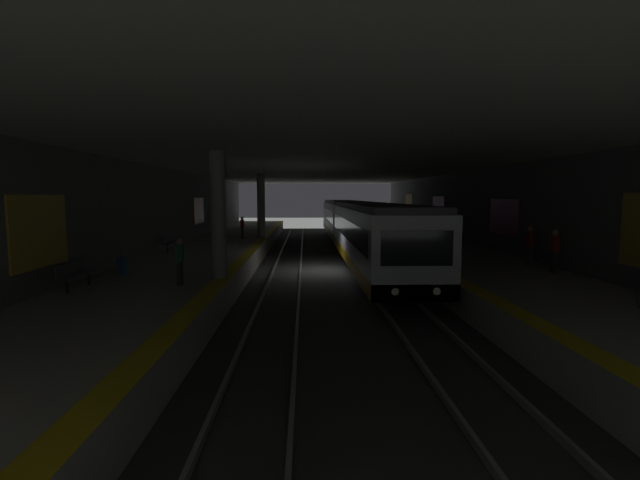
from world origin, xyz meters
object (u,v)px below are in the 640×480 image
object	(u,v)px
pillar_near	(218,215)
person_walking_mid	(529,244)
suitcase_rolling	(122,266)
person_boarding	(554,250)
metro_train	(354,225)
bench_right_near	(75,273)
person_waiting_near	(242,227)
bench_left_mid	(414,224)
pillar_far	(261,206)
bench_left_near	(426,227)
person_standing_far	(180,260)
bench_right_mid	(170,242)

from	to	relation	value
pillar_near	person_walking_mid	xyz separation A→B (m)	(2.40, -12.68, -1.36)
suitcase_rolling	person_boarding	bearing A→B (deg)	-91.04
metro_train	suitcase_rolling	bearing A→B (deg)	143.13
bench_right_near	person_waiting_near	bearing A→B (deg)	-9.85
metro_train	person_waiting_near	distance (m)	7.82
bench_left_mid	bench_right_near	world-z (taller)	same
metro_train	person_boarding	distance (m)	15.47
pillar_far	person_boarding	world-z (taller)	pillar_far
pillar_far	person_boarding	bearing A→B (deg)	-139.45
pillar_near	person_walking_mid	world-z (taller)	pillar_near
bench_left_near	bench_left_mid	distance (m)	3.89
pillar_far	bench_right_near	bearing A→B (deg)	166.47
bench_left_near	bench_left_mid	world-z (taller)	same
pillar_near	person_walking_mid	bearing A→B (deg)	-79.29
person_boarding	suitcase_rolling	world-z (taller)	person_boarding
bench_left_mid	person_standing_far	distance (m)	28.13
suitcase_rolling	pillar_far	bearing A→B (deg)	-14.80
bench_right_near	person_standing_far	bearing A→B (deg)	-79.80
pillar_far	bench_right_near	distance (m)	17.97
pillar_far	bench_left_near	size ratio (longest dim) A/B	2.68
bench_left_mid	person_boarding	distance (m)	22.50
bench_left_mid	person_boarding	bearing A→B (deg)	179.64
pillar_near	metro_train	distance (m)	16.24
pillar_near	metro_train	bearing A→B (deg)	-23.87
person_waiting_near	suitcase_rolling	world-z (taller)	person_waiting_near
pillar_far	person_waiting_near	world-z (taller)	pillar_far
pillar_near	bench_right_near	xyz separation A→B (m)	(-1.87, 4.18, -1.75)
metro_train	bench_left_mid	size ratio (longest dim) A/B	20.51
bench_right_mid	person_waiting_near	size ratio (longest dim) A/B	1.09
pillar_far	bench_left_mid	xyz separation A→B (m)	(7.60, -12.88, -1.75)
pillar_far	person_walking_mid	xyz separation A→B (m)	(-13.12, -12.68, -1.36)
bench_left_mid	bench_right_near	xyz separation A→B (m)	(-24.99, 17.07, 0.00)
pillar_near	suitcase_rolling	bearing A→B (deg)	76.51
pillar_near	metro_train	world-z (taller)	pillar_near
pillar_near	person_boarding	xyz separation A→B (m)	(0.62, -12.74, -1.38)
pillar_far	suitcase_rolling	size ratio (longest dim) A/B	4.85
bench_left_near	pillar_far	bearing A→B (deg)	106.08
bench_left_mid	person_waiting_near	size ratio (longest dim) A/B	1.09
pillar_near	metro_train	size ratio (longest dim) A/B	0.13
person_waiting_near	person_walking_mid	size ratio (longest dim) A/B	0.93
bench_left_mid	person_walking_mid	size ratio (longest dim) A/B	1.01
bench_right_mid	suitcase_rolling	distance (m)	7.03
bench_right_mid	person_walking_mid	distance (m)	17.76
metro_train	person_boarding	bearing A→B (deg)	-156.40
bench_left_mid	pillar_far	bearing A→B (deg)	120.54
bench_right_near	person_standing_far	distance (m)	3.20
metro_train	pillar_near	bearing A→B (deg)	156.13
person_waiting_near	person_standing_far	xyz separation A→B (m)	(-16.22, -0.22, 0.01)
pillar_near	bench_right_near	size ratio (longest dim) A/B	2.68
bench_right_mid	bench_left_near	bearing A→B (deg)	-56.51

